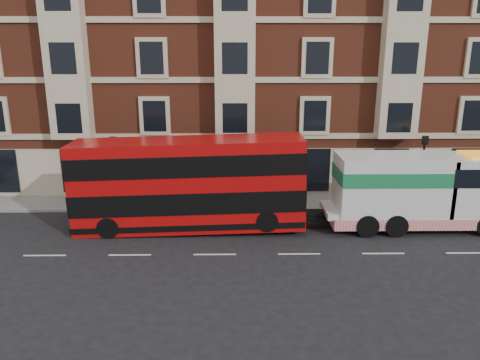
% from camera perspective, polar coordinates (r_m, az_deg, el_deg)
% --- Properties ---
extents(ground, '(120.00, 120.00, 0.00)m').
position_cam_1_polar(ground, '(22.37, -3.10, -9.06)').
color(ground, black).
rests_on(ground, ground).
extents(sidewalk, '(90.00, 3.00, 0.15)m').
position_cam_1_polar(sidewalk, '(29.32, -2.54, -2.73)').
color(sidewalk, slate).
rests_on(sidewalk, ground).
extents(victorian_terrace, '(45.00, 12.00, 20.40)m').
position_cam_1_polar(victorian_terrace, '(35.28, -1.53, 16.92)').
color(victorian_terrace, brown).
rests_on(victorian_terrace, ground).
extents(lamp_post_west, '(0.35, 0.15, 4.35)m').
position_cam_1_polar(lamp_post_west, '(28.18, -14.97, 1.48)').
color(lamp_post_west, black).
rests_on(lamp_post_west, sidewalk).
extents(lamp_post_east, '(0.35, 0.15, 4.35)m').
position_cam_1_polar(lamp_post_east, '(29.48, 21.33, 1.54)').
color(lamp_post_east, black).
rests_on(lamp_post_east, sidewalk).
extents(double_decker_bus, '(12.02, 2.76, 4.87)m').
position_cam_1_polar(double_decker_bus, '(24.67, -6.27, -0.33)').
color(double_decker_bus, '#B0090A').
rests_on(double_decker_bus, ground).
extents(tow_truck, '(9.63, 2.85, 4.01)m').
position_cam_1_polar(tow_truck, '(26.52, 20.69, -1.14)').
color(tow_truck, silver).
rests_on(tow_truck, ground).
extents(pedestrian, '(0.67, 0.59, 1.55)m').
position_cam_1_polar(pedestrian, '(28.51, -13.99, -1.95)').
color(pedestrian, '#1F1C39').
rests_on(pedestrian, sidewalk).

